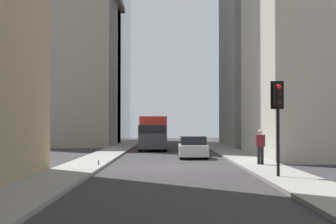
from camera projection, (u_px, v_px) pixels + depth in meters
The scene contains 9 objects.
ground_plane at pixel (172, 167), 29.27m from camera, with size 135.00×135.00×0.00m, color #302D30.
sidewalk_right at pixel (83, 166), 29.27m from camera, with size 90.00×2.20×0.14m, color gray.
sidewalk_left at pixel (261, 166), 29.28m from camera, with size 90.00×2.20×0.14m, color gray.
building_right_far at pixel (67, 58), 59.86m from camera, with size 13.23×10.50×18.03m.
delivery_truck at pixel (153, 133), 48.18m from camera, with size 6.46×2.25×2.84m.
sedan_silver at pixel (193, 148), 37.07m from camera, with size 4.30×1.78×1.42m.
traffic_light_foreground at pixel (278, 106), 22.56m from camera, with size 0.43×0.52×3.72m.
pedestrian at pixel (260, 145), 29.33m from camera, with size 0.26×0.44×1.76m.
discarded_bottle at pixel (99, 163), 28.94m from camera, with size 0.07×0.07×0.27m.
Camera 1 is at (-29.33, 0.24, 2.14)m, focal length 61.97 mm.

